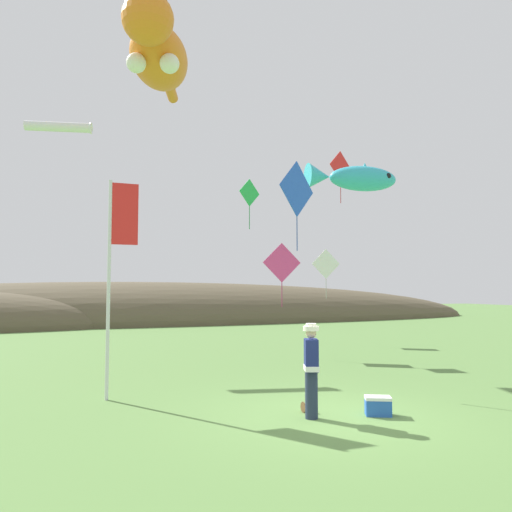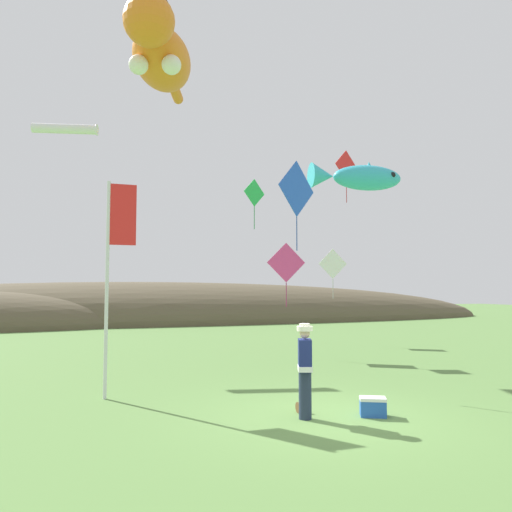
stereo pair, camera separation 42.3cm
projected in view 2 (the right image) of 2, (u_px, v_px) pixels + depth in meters
ground_plane at (324, 418)px, 9.41m from camera, size 120.00×120.00×0.00m
distant_hill_ridge at (115, 323)px, 36.21m from camera, size 60.48×13.66×6.00m
festival_attendant at (305, 367)px, 9.38m from camera, size 0.39×0.48×1.77m
kite_spool at (301, 407)px, 9.79m from camera, size 0.14×0.21×0.21m
picnic_cooler at (373, 407)px, 9.52m from camera, size 0.58×0.51×0.36m
festival_banner_pole at (114, 255)px, 11.28m from camera, size 0.66×0.08×4.88m
kite_giant_cat at (160, 54)px, 16.00m from camera, size 2.84×6.24×1.96m
kite_fish_windsock at (357, 177)px, 17.29m from camera, size 3.38×1.34×1.01m
kite_tube_streamer at (66, 129)px, 18.72m from camera, size 2.41×0.92×0.44m
kite_diamond_blue at (297, 189)px, 13.25m from camera, size 1.33×0.74×2.41m
kite_diamond_red at (346, 166)px, 20.70m from camera, size 1.24×0.42×2.20m
kite_diamond_white at (333, 264)px, 22.77m from camera, size 1.36×0.18×2.27m
kite_diamond_green at (254, 193)px, 19.64m from camera, size 1.01×0.47×2.00m
kite_diamond_pink at (286, 263)px, 18.43m from camera, size 1.46×0.16×2.37m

